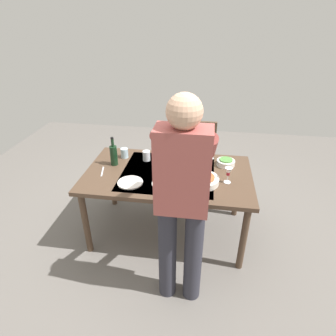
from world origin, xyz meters
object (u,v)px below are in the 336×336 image
(water_cup_far_left, at_px, (146,156))
(wine_glass_right, at_px, (228,172))
(water_cup_near_left, at_px, (197,163))
(wine_glass_left, at_px, (211,149))
(water_cup_near_right, at_px, (160,165))
(water_cup_far_right, at_px, (124,153))
(person_server, at_px, (182,197))
(serving_bowl_pasta, at_px, (202,180))
(wine_bottle, at_px, (114,155))
(dining_table, at_px, (168,179))
(side_bowl_salad, at_px, (226,162))
(dinner_plate_near, at_px, (165,184))
(dinner_plate_far, at_px, (130,182))
(chair_near, at_px, (198,154))

(water_cup_far_left, bearing_deg, wine_glass_right, 158.62)
(water_cup_near_left, bearing_deg, wine_glass_left, -122.12)
(wine_glass_right, xyz_separation_m, water_cup_near_right, (0.64, -0.15, -0.06))
(wine_glass_left, distance_m, water_cup_near_right, 0.58)
(water_cup_far_left, relative_size, water_cup_far_right, 1.01)
(person_server, relative_size, water_cup_near_right, 19.14)
(wine_glass_left, xyz_separation_m, serving_bowl_pasta, (0.07, 0.49, -0.07))
(wine_bottle, height_order, serving_bowl_pasta, wine_bottle)
(serving_bowl_pasta, bearing_deg, wine_glass_right, -170.06)
(wine_glass_right, xyz_separation_m, water_cup_near_left, (0.29, -0.24, -0.05))
(wine_glass_right, height_order, water_cup_near_left, wine_glass_right)
(wine_glass_right, relative_size, water_cup_far_right, 1.48)
(water_cup_near_right, bearing_deg, dining_table, 150.75)
(person_server, bearing_deg, side_bowl_salad, -109.93)
(water_cup_far_left, bearing_deg, water_cup_far_right, -6.89)
(dining_table, xyz_separation_m, wine_glass_right, (-0.56, 0.10, 0.17))
(wine_bottle, height_order, water_cup_near_right, wine_bottle)
(wine_glass_right, relative_size, dinner_plate_near, 0.66)
(person_server, distance_m, serving_bowl_pasta, 0.63)
(wine_bottle, height_order, water_cup_far_right, wine_bottle)
(wine_bottle, bearing_deg, water_cup_near_left, -175.99)
(wine_glass_left, xyz_separation_m, dinner_plate_near, (0.40, 0.57, -0.10))
(wine_glass_right, height_order, dinner_plate_far, wine_glass_right)
(water_cup_near_left, distance_m, dinner_plate_near, 0.44)
(wine_glass_left, bearing_deg, dining_table, 41.70)
(wine_glass_left, height_order, water_cup_far_left, wine_glass_left)
(dinner_plate_near, xyz_separation_m, dinner_plate_far, (0.31, 0.03, 0.00))
(water_cup_near_right, xyz_separation_m, side_bowl_salad, (-0.64, -0.18, -0.01))
(dining_table, distance_m, serving_bowl_pasta, 0.37)
(water_cup_near_right, height_order, dinner_plate_near, water_cup_near_right)
(dinner_plate_far, bearing_deg, person_server, 136.59)
(person_server, relative_size, wine_glass_right, 11.19)
(wine_glass_left, bearing_deg, wine_glass_right, 108.60)
(chair_near, relative_size, person_server, 0.54)
(dining_table, relative_size, water_cup_far_right, 15.55)
(water_cup_near_left, height_order, dinner_plate_near, water_cup_near_left)
(serving_bowl_pasta, bearing_deg, dinner_plate_far, 8.86)
(serving_bowl_pasta, xyz_separation_m, side_bowl_salad, (-0.22, -0.37, 0.00))
(chair_near, height_order, dinner_plate_near, chair_near)
(wine_bottle, relative_size, water_cup_near_left, 2.87)
(dinner_plate_far, bearing_deg, water_cup_far_left, -96.56)
(water_cup_near_left, xyz_separation_m, water_cup_far_right, (0.77, -0.11, -0.00))
(dinner_plate_near, bearing_deg, chair_near, -103.68)
(chair_near, relative_size, water_cup_far_left, 8.79)
(wine_glass_left, height_order, serving_bowl_pasta, wine_glass_left)
(person_server, distance_m, water_cup_far_left, 1.07)
(wine_bottle, distance_m, side_bowl_salad, 1.12)
(water_cup_near_left, distance_m, water_cup_near_right, 0.37)
(chair_near, bearing_deg, wine_glass_left, 106.42)
(water_cup_near_right, bearing_deg, wine_glass_right, 167.15)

